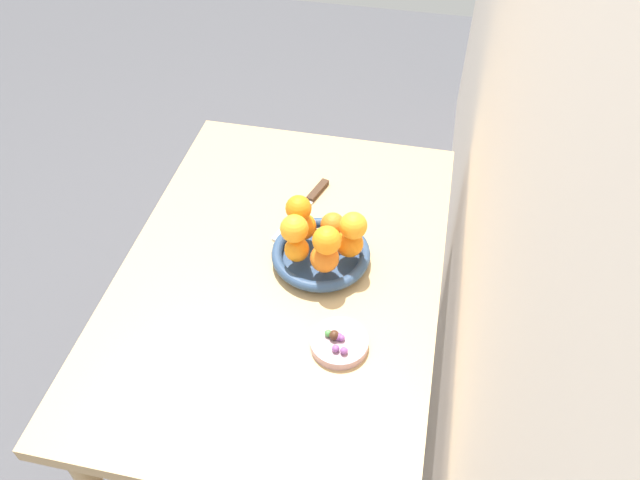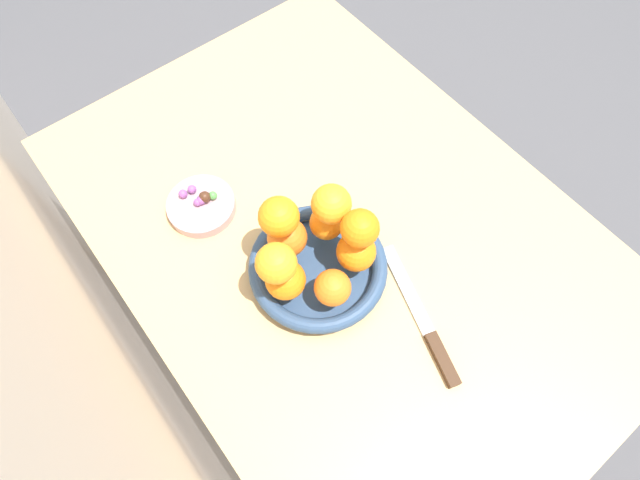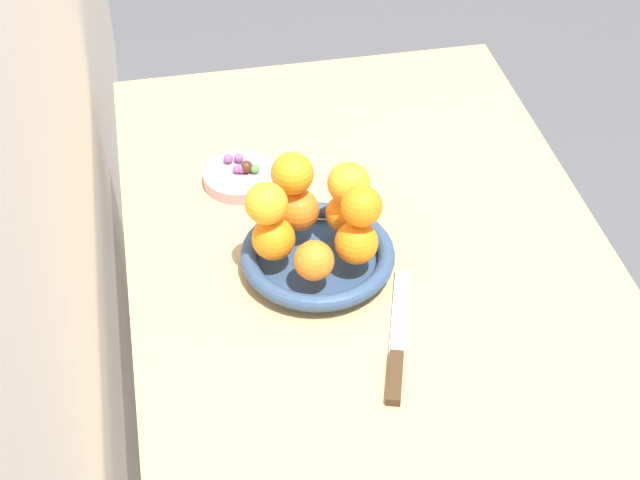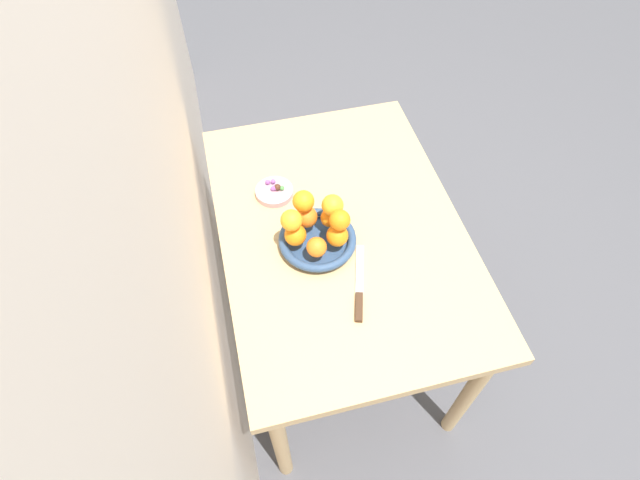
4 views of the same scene
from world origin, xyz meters
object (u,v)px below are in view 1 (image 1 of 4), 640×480
orange_4 (325,258)px  candy_ball_0 (344,351)px  orange_5 (353,226)px  candy_ball_4 (334,335)px  candy_ball_2 (338,337)px  orange_6 (298,208)px  orange_0 (349,243)px  fruit_bowl (321,255)px  dining_table (282,293)px  candy_dish (339,343)px  orange_1 (333,225)px  orange_7 (327,240)px  candy_ball_3 (336,349)px  candy_ball_5 (341,338)px  orange_2 (303,226)px  orange_3 (297,249)px  orange_8 (294,229)px  candy_ball_1 (328,333)px  knife (306,204)px

orange_4 → candy_ball_0: (0.21, 0.08, -0.04)m
orange_5 → candy_ball_4: size_ratio=2.90×
candy_ball_2 → orange_6: bearing=-150.9°
orange_0 → orange_4: bearing=-38.9°
candy_ball_0 → fruit_bowl: bearing=-158.4°
dining_table → candy_dish: size_ratio=8.78×
orange_4 → orange_6: bearing=-136.7°
orange_1 → orange_7: (0.12, 0.01, 0.07)m
candy_ball_3 → orange_0: bearing=-175.8°
candy_ball_4 → candy_ball_5: 0.02m
orange_5 → orange_0: bearing=-126.1°
orange_0 → orange_6: size_ratio=1.07×
orange_2 → candy_ball_2: 0.30m
candy_ball_4 → orange_1: bearing=-168.1°
candy_dish → candy_ball_4: 0.02m
candy_ball_0 → orange_4: bearing=-158.0°
orange_3 → orange_4: (0.02, 0.07, 0.00)m
orange_8 → orange_1: bearing=142.5°
candy_ball_5 → dining_table: bearing=-135.8°
orange_0 → orange_1: orange_0 is taller
candy_ball_5 → candy_ball_4: bearing=-93.4°
orange_0 → orange_8: orange_8 is taller
dining_table → orange_7: 0.26m
orange_7 → candy_dish: bearing=20.2°
fruit_bowl → candy_ball_0: size_ratio=14.68×
orange_4 → candy_ball_2: (0.18, 0.07, -0.04)m
candy_ball_1 → candy_ball_4: (0.00, 0.01, 0.00)m
candy_ball_3 → orange_3: bearing=-148.9°
candy_ball_5 → orange_7: bearing=-158.5°
orange_5 → candy_ball_5: 0.26m
orange_7 → candy_ball_5: orange_7 is taller
candy_dish → candy_ball_0: 0.04m
orange_1 → orange_7: 0.14m
orange_8 → candy_ball_2: orange_8 is taller
orange_4 → candy_ball_3: bearing=17.8°
candy_dish → candy_ball_5: (-0.00, 0.00, 0.02)m
orange_3 → orange_5: 0.15m
orange_4 → candy_ball_1: orange_4 is taller
candy_ball_2 → candy_dish: bearing=63.2°
orange_1 → orange_6: size_ratio=0.98×
dining_table → candy_ball_0: (0.22, 0.19, 0.12)m
candy_ball_0 → orange_6: bearing=-150.8°
orange_7 → orange_8: (-0.03, -0.08, -0.01)m
orange_5 → knife: (-0.19, -0.15, -0.13)m
orange_6 → candy_ball_4: bearing=27.7°
fruit_bowl → orange_0: bearing=92.1°
orange_3 → candy_ball_3: 0.27m
candy_ball_3 → knife: (-0.45, -0.17, -0.02)m
orange_7 → candy_ball_4: (0.17, 0.05, -0.11)m
candy_ball_1 → candy_ball_2: bearing=78.7°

